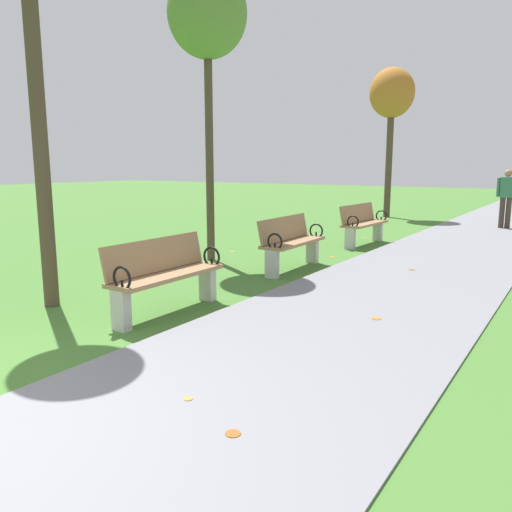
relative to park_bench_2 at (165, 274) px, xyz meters
name	(u,v)px	position (x,y,z in m)	size (l,w,h in m)	color
paved_walkway	(508,217)	(1.92, 14.87, -0.48)	(2.84, 44.00, 0.02)	slate
park_bench_2	(165,274)	(0.00, 0.00, 0.00)	(0.48, 1.60, 0.90)	#93704C
park_bench_3	(291,242)	(0.00, 3.08, 0.00)	(0.52, 1.61, 0.90)	#93704C
park_bench_4	(363,223)	(0.00, 6.35, 0.00)	(0.55, 1.62, 0.90)	#93704C
tree_2	(207,17)	(-1.68, 3.03, 3.80)	(1.39, 1.39, 5.12)	#4C3D2D
tree_3	(392,96)	(-1.57, 12.56, 3.50)	(1.46, 1.46, 4.89)	#4C3D2D
pedestrian_walking	(506,195)	(2.25, 11.23, 0.44)	(0.52, 0.28, 1.62)	#3D3328
scattered_leaves	(255,278)	(-0.15, 2.19, -0.48)	(4.38, 14.08, 0.02)	#93511E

